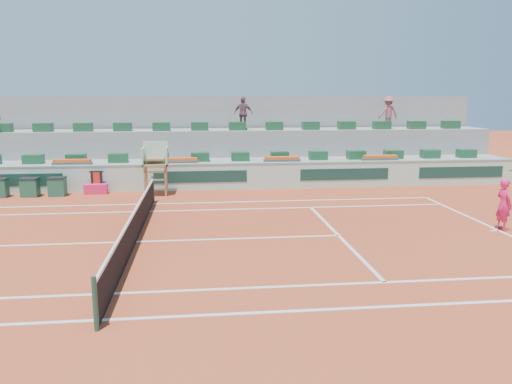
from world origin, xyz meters
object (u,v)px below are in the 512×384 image
Objects in this scene: player_bag at (96,189)px; drink_cooler_a at (57,186)px; tennis_player at (504,204)px; umpire_chair at (155,161)px.

drink_cooler_a reaches higher than player_bag.
tennis_player is (16.44, -7.61, 0.45)m from drink_cooler_a.
tennis_player reaches higher than drink_cooler_a.
tennis_player is at bearing -31.54° from umpire_chair.
player_bag is 3.11m from umpire_chair.
umpire_chair is at bearing -2.85° from drink_cooler_a.
umpire_chair is 1.05× the size of tennis_player.
umpire_chair is 2.86× the size of drink_cooler_a.
drink_cooler_a is at bearing 177.15° from umpire_chair.
tennis_player is (14.82, -7.90, 0.65)m from player_bag.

